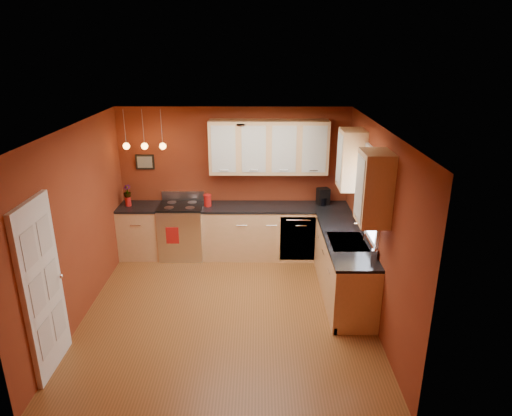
{
  "coord_description": "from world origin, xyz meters",
  "views": [
    {
      "loc": [
        0.43,
        -5.65,
        3.58
      ],
      "look_at": [
        0.39,
        1.0,
        1.19
      ],
      "focal_mm": 32.0,
      "sensor_mm": 36.0,
      "label": 1
    }
  ],
  "objects_px": {
    "sink": "(348,243)",
    "red_canister": "(208,200)",
    "coffee_maker": "(323,197)",
    "gas_range": "(182,230)",
    "soap_pump": "(375,252)"
  },
  "relations": [
    {
      "from": "gas_range",
      "to": "red_canister",
      "type": "bearing_deg",
      "value": -0.64
    },
    {
      "from": "sink",
      "to": "gas_range",
      "type": "bearing_deg",
      "value": 150.22
    },
    {
      "from": "sink",
      "to": "red_canister",
      "type": "height_order",
      "value": "sink"
    },
    {
      "from": "sink",
      "to": "red_canister",
      "type": "distance_m",
      "value": 2.62
    },
    {
      "from": "red_canister",
      "to": "coffee_maker",
      "type": "height_order",
      "value": "coffee_maker"
    },
    {
      "from": "gas_range",
      "to": "sink",
      "type": "distance_m",
      "value": 3.05
    },
    {
      "from": "sink",
      "to": "coffee_maker",
      "type": "height_order",
      "value": "coffee_maker"
    },
    {
      "from": "gas_range",
      "to": "coffee_maker",
      "type": "distance_m",
      "value": 2.55
    },
    {
      "from": "coffee_maker",
      "to": "soap_pump",
      "type": "bearing_deg",
      "value": -95.57
    },
    {
      "from": "red_canister",
      "to": "soap_pump",
      "type": "xyz_separation_m",
      "value": [
        2.4,
        -2.05,
        -0.01
      ]
    },
    {
      "from": "sink",
      "to": "coffee_maker",
      "type": "bearing_deg",
      "value": 95.23
    },
    {
      "from": "gas_range",
      "to": "red_canister",
      "type": "distance_m",
      "value": 0.73
    },
    {
      "from": "sink",
      "to": "soap_pump",
      "type": "height_order",
      "value": "sink"
    },
    {
      "from": "red_canister",
      "to": "coffee_maker",
      "type": "relative_size",
      "value": 0.71
    },
    {
      "from": "coffee_maker",
      "to": "sink",
      "type": "bearing_deg",
      "value": -100.76
    }
  ]
}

